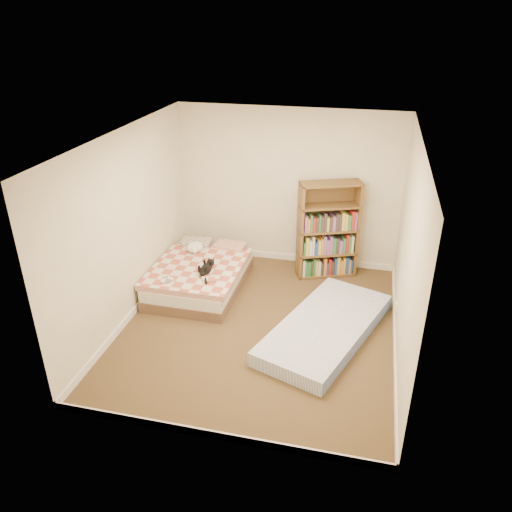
% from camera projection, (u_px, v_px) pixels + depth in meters
% --- Properties ---
extents(room, '(3.51, 4.01, 2.51)m').
position_uv_depth(room, '(260.00, 244.00, 6.10)').
color(room, '#47331E').
rests_on(room, ground).
extents(bed, '(1.28, 1.73, 0.46)m').
position_uv_depth(bed, '(201.00, 274.00, 7.47)').
color(bed, brown).
rests_on(bed, room).
extents(bookshelf, '(1.02, 0.62, 1.51)m').
position_uv_depth(bookshelf, '(327.00, 241.00, 7.69)').
color(bookshelf, brown).
rests_on(bookshelf, room).
extents(floor_mattress, '(1.65, 2.36, 0.19)m').
position_uv_depth(floor_mattress, '(326.00, 328.00, 6.41)').
color(floor_mattress, '#687DAE').
rests_on(floor_mattress, room).
extents(black_cat, '(0.20, 0.59, 0.13)m').
position_uv_depth(black_cat, '(206.00, 268.00, 7.08)').
color(black_cat, black).
rests_on(black_cat, bed).
extents(white_dog, '(0.34, 0.36, 0.14)m').
position_uv_depth(white_dog, '(195.00, 247.00, 7.67)').
color(white_dog, white).
rests_on(white_dog, bed).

